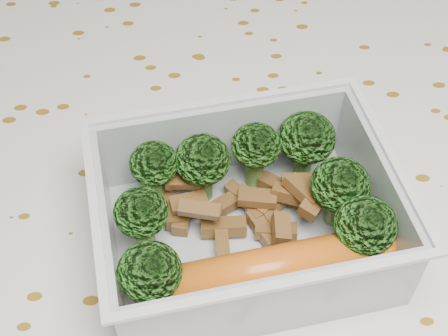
{
  "coord_description": "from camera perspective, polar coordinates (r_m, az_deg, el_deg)",
  "views": [
    {
      "loc": [
        -0.01,
        -0.25,
        1.08
      ],
      "look_at": [
        0.01,
        -0.01,
        0.78
      ],
      "focal_mm": 50.0,
      "sensor_mm": 36.0,
      "label": 1
    }
  ],
  "objects": [
    {
      "name": "broccoli_florets",
      "position": [
        0.36,
        2.42,
        -1.89
      ],
      "size": [
        0.16,
        0.12,
        0.05
      ],
      "color": "#608C3F",
      "rests_on": "lunch_container"
    },
    {
      "name": "dining_table",
      "position": [
        0.48,
        -0.83,
        -8.08
      ],
      "size": [
        1.4,
        0.9,
        0.75
      ],
      "color": "brown",
      "rests_on": "ground"
    },
    {
      "name": "lunch_container",
      "position": [
        0.37,
        2.03,
        -5.02
      ],
      "size": [
        0.19,
        0.16,
        0.06
      ],
      "color": "silver",
      "rests_on": "tablecloth"
    },
    {
      "name": "sausage",
      "position": [
        0.35,
        4.1,
        -9.28
      ],
      "size": [
        0.15,
        0.05,
        0.03
      ],
      "color": "#CD5E14",
      "rests_on": "lunch_container"
    },
    {
      "name": "meat_pile",
      "position": [
        0.38,
        2.03,
        -3.68
      ],
      "size": [
        0.1,
        0.07,
        0.03
      ],
      "color": "brown",
      "rests_on": "lunch_container"
    },
    {
      "name": "tablecloth",
      "position": [
        0.44,
        -0.9,
        -4.61
      ],
      "size": [
        1.46,
        0.96,
        0.19
      ],
      "color": "white",
      "rests_on": "dining_table"
    }
  ]
}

